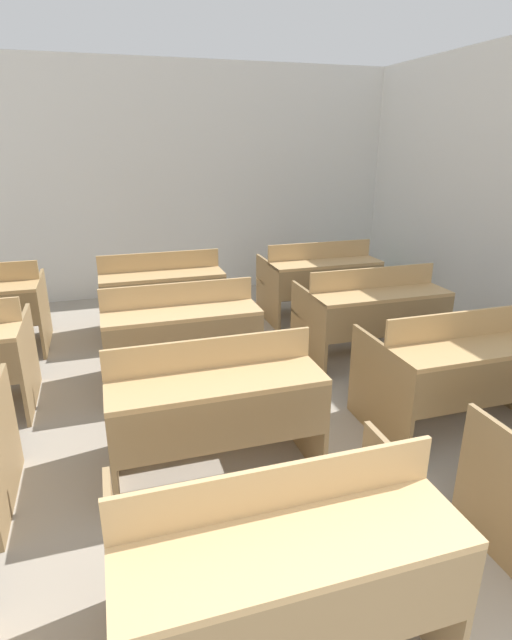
# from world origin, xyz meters

# --- Properties ---
(wall_back) EXTENTS (6.12, 0.06, 2.77)m
(wall_back) POSITION_xyz_m (0.00, 6.30, 1.38)
(wall_back) COLOR silver
(wall_back) RESTS_ON ground_plane
(bench_front_center) EXTENTS (1.18, 0.77, 0.85)m
(bench_front_center) POSITION_xyz_m (-0.19, 1.27, 0.45)
(bench_front_center) COLOR #9A7B51
(bench_front_center) RESTS_ON ground_plane
(bench_second_center) EXTENTS (1.18, 0.77, 0.85)m
(bench_second_center) POSITION_xyz_m (-0.17, 2.46, 0.45)
(bench_second_center) COLOR #96774D
(bench_second_center) RESTS_ON ground_plane
(bench_second_right) EXTENTS (1.18, 0.77, 0.85)m
(bench_second_right) POSITION_xyz_m (1.52, 2.43, 0.45)
(bench_second_right) COLOR olive
(bench_second_right) RESTS_ON ground_plane
(bench_third_center) EXTENTS (1.18, 0.77, 0.85)m
(bench_third_center) POSITION_xyz_m (-0.17, 3.65, 0.45)
(bench_third_center) COLOR #9A7B51
(bench_third_center) RESTS_ON ground_plane
(bench_third_right) EXTENTS (1.18, 0.77, 0.85)m
(bench_third_right) POSITION_xyz_m (1.52, 3.63, 0.45)
(bench_third_right) COLOR #94754B
(bench_third_right) RESTS_ON ground_plane
(bench_back_center) EXTENTS (1.18, 0.77, 0.85)m
(bench_back_center) POSITION_xyz_m (-0.18, 4.81, 0.45)
(bench_back_center) COLOR #93754B
(bench_back_center) RESTS_ON ground_plane
(bench_back_right) EXTENTS (1.18, 0.77, 0.85)m
(bench_back_right) POSITION_xyz_m (1.55, 4.81, 0.45)
(bench_back_right) COLOR #96784E
(bench_back_right) RESTS_ON ground_plane
(wastepaper_bin) EXTENTS (0.23, 0.23, 0.33)m
(wastepaper_bin) POSITION_xyz_m (2.68, 5.59, 0.17)
(wastepaper_bin) COLOR #1E6B33
(wastepaper_bin) RESTS_ON ground_plane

